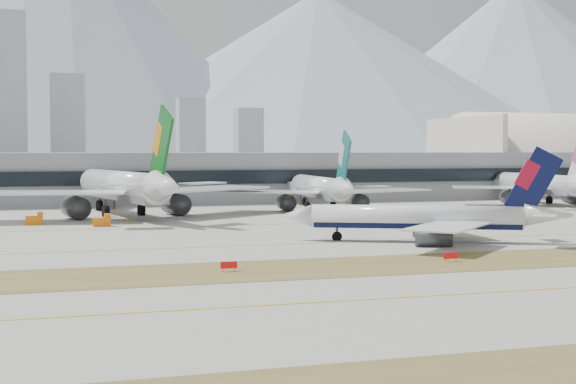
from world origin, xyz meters
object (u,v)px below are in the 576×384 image
object	(u,v)px
widebody_eva	(125,188)
widebody_cathay	(321,189)
taxiing_airliner	(427,219)
terminal	(178,177)
hangar	(565,190)
widebody_china_air	(540,185)

from	to	relation	value
widebody_eva	widebody_cathay	bearing A→B (deg)	-95.07
taxiing_airliner	widebody_cathay	xyz separation A→B (m)	(6.53, 74.53, 1.51)
widebody_eva	terminal	world-z (taller)	widebody_eva
hangar	terminal	bearing A→B (deg)	-172.57
terminal	hangar	bearing A→B (deg)	7.43
widebody_eva	terminal	xyz separation A→B (m)	(21.26, 55.29, 0.72)
widebody_china_air	hangar	world-z (taller)	hangar
taxiing_airliner	widebody_cathay	size ratio (longest dim) A/B	0.80
widebody_china_air	widebody_eva	bearing A→B (deg)	99.30
widebody_eva	widebody_cathay	world-z (taller)	widebody_eva
terminal	hangar	size ratio (longest dim) A/B	3.08
widebody_eva	hangar	xyz separation A→B (m)	(175.83, 75.45, -6.65)
widebody_cathay	terminal	size ratio (longest dim) A/B	0.21
terminal	widebody_eva	bearing A→B (deg)	-111.04
widebody_eva	terminal	size ratio (longest dim) A/B	0.25
terminal	hangar	xyz separation A→B (m)	(154.56, 20.16, -7.37)
widebody_cathay	terminal	world-z (taller)	widebody_cathay
widebody_eva	widebody_cathay	distance (m)	51.83
taxiing_airliner	hangar	xyz separation A→B (m)	(130.96, 143.40, -3.87)
taxiing_airliner	widebody_eva	xyz separation A→B (m)	(-44.86, 67.95, 2.78)
taxiing_airliner	terminal	bearing A→B (deg)	-55.07
taxiing_airliner	hangar	distance (m)	194.24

